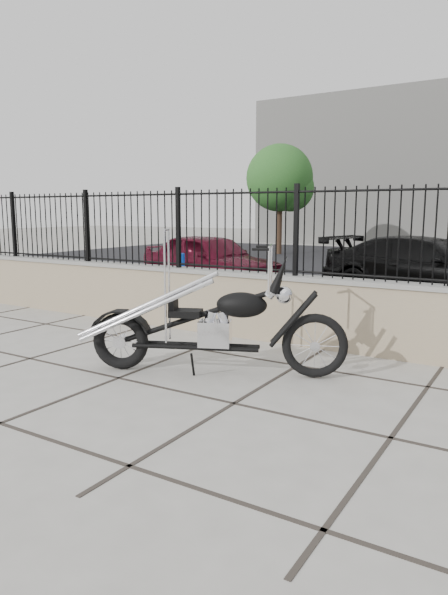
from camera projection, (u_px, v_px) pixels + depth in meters
name	position (u px, v px, depth m)	size (l,w,h in m)	color
ground_plane	(118.00, 378.00, 5.91)	(90.00, 90.00, 0.00)	#99968E
parking_lot	(398.00, 271.00, 16.40)	(30.00, 30.00, 0.00)	black
retaining_wall	(233.00, 303.00, 7.93)	(14.00, 0.36, 0.96)	gray
iron_fence	(233.00, 231.00, 7.75)	(14.00, 0.08, 1.20)	black
chopper_motorcycle	(210.00, 301.00, 5.96)	(2.80, 0.49, 1.68)	black
car_red	(210.00, 260.00, 12.77)	(1.56, 3.89, 1.32)	#4C0A1A
car_black	(429.00, 268.00, 11.10)	(1.84, 4.52, 1.31)	black
bollard_a	(182.00, 277.00, 11.00)	(0.12, 0.12, 0.98)	blue
tree_left	(280.00, 175.00, 22.42)	(2.83, 2.83, 4.78)	#382619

